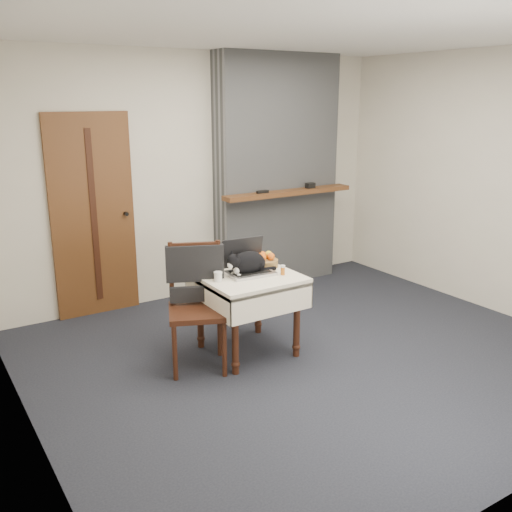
{
  "coord_description": "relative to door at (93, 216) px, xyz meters",
  "views": [
    {
      "loc": [
        -2.8,
        -3.51,
        2.14
      ],
      "look_at": [
        -0.36,
        0.31,
        0.86
      ],
      "focal_mm": 40.0,
      "sensor_mm": 36.0,
      "label": 1
    }
  ],
  "objects": [
    {
      "name": "fruit_basket",
      "position": [
        1.03,
        -1.5,
        -0.25
      ],
      "size": [
        0.23,
        0.23,
        0.13
      ],
      "color": "olive",
      "rests_on": "side_table"
    },
    {
      "name": "laptop",
      "position": [
        0.81,
        -1.56,
        -0.23
      ],
      "size": [
        0.41,
        0.36,
        0.29
      ],
      "rotation": [
        0.0,
        0.0,
        -0.08
      ],
      "color": "#B7B7BC",
      "rests_on": "side_table"
    },
    {
      "name": "chair",
      "position": [
        0.33,
        -1.56,
        -0.35
      ],
      "size": [
        0.59,
        0.59,
        1.01
      ],
      "rotation": [
        0.0,
        0.0,
        -0.41
      ],
      "color": "#33180E",
      "rests_on": "ground"
    },
    {
      "name": "pill_bottle",
      "position": [
        1.02,
        -1.78,
        -0.26
      ],
      "size": [
        0.04,
        0.04,
        0.08
      ],
      "color": "#B35B16",
      "rests_on": "side_table"
    },
    {
      "name": "cream_jar",
      "position": [
        0.49,
        -1.64,
        -0.26
      ],
      "size": [
        0.07,
        0.07,
        0.08
      ],
      "primitive_type": "cylinder",
      "color": "white",
      "rests_on": "side_table"
    },
    {
      "name": "cat",
      "position": [
        0.8,
        -1.6,
        -0.2
      ],
      "size": [
        0.47,
        0.23,
        0.22
      ],
      "rotation": [
        0.0,
        0.0,
        0.18
      ],
      "color": "black",
      "rests_on": "side_table"
    },
    {
      "name": "room_shell",
      "position": [
        1.2,
        -1.51,
        0.76
      ],
      "size": [
        4.52,
        4.01,
        2.61
      ],
      "color": "beige",
      "rests_on": "ground"
    },
    {
      "name": "desk_clutter",
      "position": [
        0.97,
        -1.53,
        -0.3
      ],
      "size": [
        0.11,
        0.12,
        0.01
      ],
      "primitive_type": "cube",
      "rotation": [
        0.0,
        0.0,
        0.83
      ],
      "color": "black",
      "rests_on": "side_table"
    },
    {
      "name": "chimney",
      "position": [
        2.1,
        -0.13,
        0.3
      ],
      "size": [
        1.62,
        0.48,
        2.6
      ],
      "color": "gray",
      "rests_on": "ground"
    },
    {
      "name": "ground",
      "position": [
        1.2,
        -1.97,
        -1.0
      ],
      "size": [
        4.5,
        4.5,
        0.0
      ],
      "primitive_type": "plane",
      "color": "black",
      "rests_on": "ground"
    },
    {
      "name": "side_table",
      "position": [
        0.78,
        -1.61,
        -0.41
      ],
      "size": [
        0.78,
        0.78,
        0.7
      ],
      "color": "#33180E",
      "rests_on": "ground"
    },
    {
      "name": "door",
      "position": [
        0.0,
        0.0,
        0.0
      ],
      "size": [
        0.82,
        0.1,
        2.0
      ],
      "color": "brown",
      "rests_on": "ground"
    }
  ]
}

